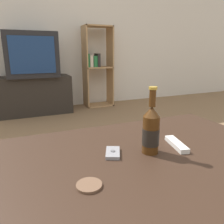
% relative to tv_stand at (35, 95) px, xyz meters
% --- Properties ---
extents(back_wall, '(8.00, 0.05, 2.60)m').
position_rel_tv_stand_xyz_m(back_wall, '(0.24, 0.31, 1.03)').
color(back_wall, silver).
rests_on(back_wall, ground_plane).
extents(coffee_table, '(1.19, 0.86, 0.49)m').
position_rel_tv_stand_xyz_m(coffee_table, '(0.24, -2.72, 0.15)').
color(coffee_table, '#332116').
rests_on(coffee_table, ground_plane).
extents(tv_stand, '(1.02, 0.46, 0.55)m').
position_rel_tv_stand_xyz_m(tv_stand, '(0.00, 0.00, 0.00)').
color(tv_stand, '#28231E').
rests_on(tv_stand, ground_plane).
extents(television, '(0.69, 0.61, 0.60)m').
position_rel_tv_stand_xyz_m(television, '(-0.00, -0.00, 0.58)').
color(television, black).
rests_on(television, tv_stand).
extents(bookshelf, '(0.45, 0.30, 1.29)m').
position_rel_tv_stand_xyz_m(bookshelf, '(1.00, 0.09, 0.39)').
color(bookshelf, tan).
rests_on(bookshelf, ground_plane).
extents(beer_bottle, '(0.07, 0.07, 0.27)m').
position_rel_tv_stand_xyz_m(beer_bottle, '(0.27, -2.68, 0.31)').
color(beer_bottle, '#47280F').
rests_on(beer_bottle, coffee_table).
extents(cell_phone, '(0.09, 0.11, 0.02)m').
position_rel_tv_stand_xyz_m(cell_phone, '(0.12, -2.64, 0.22)').
color(cell_phone, gray).
rests_on(cell_phone, coffee_table).
extents(remote_control, '(0.07, 0.16, 0.02)m').
position_rel_tv_stand_xyz_m(remote_control, '(0.41, -2.67, 0.23)').
color(remote_control, white).
rests_on(remote_control, coffee_table).
extents(coaster, '(0.08, 0.08, 0.01)m').
position_rel_tv_stand_xyz_m(coaster, '(-0.03, -2.81, 0.22)').
color(coaster, brown).
rests_on(coaster, coffee_table).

